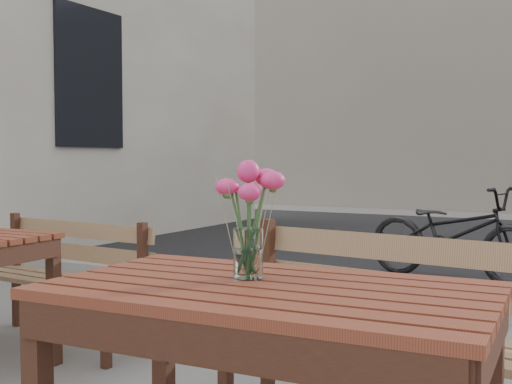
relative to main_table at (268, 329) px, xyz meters
The scene contains 6 objects.
street 5.28m from the main_table, 90.29° to the left, with size 30.00×8.12×0.12m.
main_table is the anchor object (origin of this frame).
main_bench 0.90m from the main_table, 83.75° to the left, with size 1.47×0.60×0.89m.
main_vase 0.38m from the main_table, 147.17° to the left, with size 0.20×0.20×0.36m.
second_bench 2.48m from the main_table, 148.27° to the left, with size 1.32×0.49×0.80m.
bicycle 4.52m from the main_table, 94.75° to the left, with size 0.60×1.72×0.91m, color black.
Camera 1 is at (0.87, -1.82, 1.16)m, focal length 45.00 mm.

